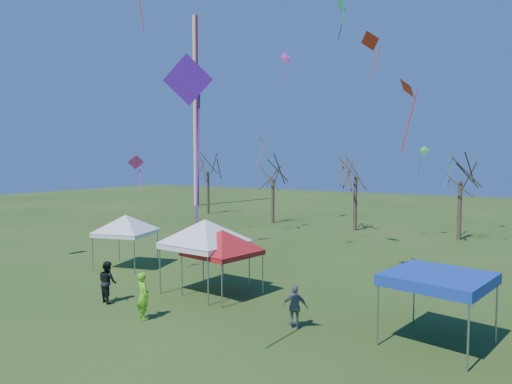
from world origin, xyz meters
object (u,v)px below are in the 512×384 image
(person_grey, at_px, (295,307))
(person_dark, at_px, (108,282))
(tree_0, at_px, (208,157))
(radio_mast, at_px, (196,112))
(tree_3, at_px, (461,160))
(tent_white_mid, at_px, (205,224))
(tree_1, at_px, (273,163))
(tent_white_west, at_px, (126,218))
(tent_blue, at_px, (438,279))
(tree_2, at_px, (356,158))
(tent_red, at_px, (222,234))
(person_green, at_px, (143,296))

(person_grey, distance_m, person_dark, 8.36)
(tree_0, bearing_deg, radio_mast, 137.23)
(tree_3, bearing_deg, tent_white_mid, -110.28)
(tree_1, distance_m, tent_white_west, 20.69)
(tent_blue, xyz_separation_m, person_dark, (-12.86, -2.73, -1.30))
(tree_0, height_order, tent_white_west, tree_0)
(tree_3, distance_m, person_dark, 27.29)
(tent_white_mid, xyz_separation_m, tent_blue, (10.29, -0.74, -0.96))
(radio_mast, bearing_deg, person_dark, -55.71)
(tree_0, xyz_separation_m, tree_2, (18.48, -3.01, -0.20))
(person_grey, bearing_deg, person_dark, -1.95)
(tree_1, distance_m, tree_2, 8.42)
(tree_0, distance_m, tree_1, 10.47)
(person_grey, bearing_deg, tent_red, -34.68)
(person_grey, bearing_deg, tent_white_west, -27.70)
(tree_0, bearing_deg, tree_3, -7.08)
(tent_white_west, bearing_deg, tent_red, -10.76)
(tree_0, bearing_deg, tree_2, -9.24)
(tent_white_west, relative_size, person_green, 2.07)
(tree_3, bearing_deg, tent_red, -107.80)
(tree_3, height_order, tent_red, tree_3)
(tent_white_mid, xyz_separation_m, person_grey, (5.65, -1.93, -2.35))
(tree_2, bearing_deg, person_green, -88.12)
(tent_white_mid, bearing_deg, tree_3, 69.72)
(tree_1, bearing_deg, tent_white_west, -84.15)
(tent_white_mid, relative_size, person_grey, 2.80)
(radio_mast, bearing_deg, person_grey, -46.10)
(tree_1, bearing_deg, radio_mast, 151.52)
(tree_2, bearing_deg, person_grey, -75.18)
(tent_white_west, relative_size, person_dark, 2.12)
(tent_red, xyz_separation_m, person_dark, (-3.58, -3.43, -1.88))
(tent_white_west, height_order, person_green, tent_white_west)
(tree_2, xyz_separation_m, person_grey, (6.21, -23.47, -5.50))
(tent_blue, distance_m, person_grey, 4.99)
(tent_white_mid, bearing_deg, tree_0, 127.80)
(tent_blue, bearing_deg, person_green, -161.04)
(tree_3, relative_size, person_green, 4.34)
(tent_red, relative_size, person_grey, 2.44)
(tent_red, relative_size, person_dark, 2.16)
(person_green, height_order, person_grey, person_green)
(radio_mast, height_order, person_green, radio_mast)
(tent_blue, bearing_deg, person_dark, -168.02)
(radio_mast, bearing_deg, person_green, -53.16)
(person_green, bearing_deg, tree_1, -48.49)
(radio_mast, distance_m, tent_white_mid, 41.77)
(tent_red, height_order, person_grey, tent_red)
(person_dark, bearing_deg, radio_mast, -41.47)
(tent_red, bearing_deg, person_dark, -136.30)
(tree_3, bearing_deg, person_dark, -112.87)
(tree_1, height_order, tent_white_mid, tree_1)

